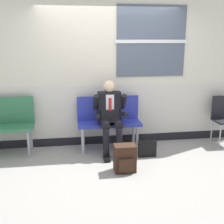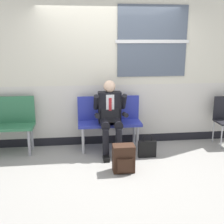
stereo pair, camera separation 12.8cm
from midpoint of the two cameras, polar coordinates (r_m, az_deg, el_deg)
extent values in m
plane|color=gray|center=(4.91, 1.11, -8.75)|extent=(18.00, 18.00, 0.00)
cube|color=beige|center=(5.15, 0.21, 16.37)|extent=(5.36, 0.12, 1.94)
cube|color=beige|center=(5.31, 0.19, 0.40)|extent=(5.36, 0.12, 0.98)
cube|color=black|center=(5.48, 0.19, -5.37)|extent=(5.36, 0.14, 0.15)
cube|color=#4C5666|center=(5.23, 8.96, 14.03)|extent=(1.27, 0.02, 1.25)
cube|color=silver|center=(5.22, 8.99, 14.03)|extent=(1.35, 0.03, 0.06)
cube|color=#28339E|center=(5.01, 0.24, -2.33)|extent=(1.13, 0.42, 0.05)
cube|color=#28339E|center=(5.12, -0.01, 0.86)|extent=(1.13, 0.04, 0.44)
cylinder|color=#B7B7BC|center=(4.92, -5.17, -5.89)|extent=(0.05, 0.05, 0.46)
cylinder|color=#B7B7BC|center=(5.20, -5.27, -4.73)|extent=(0.05, 0.05, 0.46)
cylinder|color=#B7B7BC|center=(5.03, 5.93, -5.42)|extent=(0.05, 0.05, 0.46)
cylinder|color=#B7B7BC|center=(5.31, 5.22, -4.32)|extent=(0.05, 0.05, 0.46)
cube|color=#2D6B47|center=(5.14, -20.97, -2.90)|extent=(1.10, 0.42, 0.05)
cube|color=#2D6B47|center=(5.24, -20.77, 0.41)|extent=(1.10, 0.04, 0.47)
cylinder|color=gray|center=(4.98, -15.84, -6.13)|extent=(0.05, 0.05, 0.46)
cylinder|color=gray|center=(5.26, -15.36, -4.98)|extent=(0.05, 0.05, 0.46)
cylinder|color=black|center=(4.78, -0.76, -2.31)|extent=(0.15, 0.40, 0.15)
cylinder|color=black|center=(4.70, -0.50, -6.50)|extent=(0.11, 0.11, 0.51)
cube|color=black|center=(4.73, -0.42, -9.26)|extent=(0.10, 0.26, 0.07)
cylinder|color=black|center=(4.81, 1.85, -2.22)|extent=(0.15, 0.40, 0.15)
cylinder|color=black|center=(4.73, 2.16, -6.38)|extent=(0.11, 0.11, 0.51)
cube|color=black|center=(4.76, 2.25, -9.13)|extent=(0.10, 0.26, 0.07)
cube|color=black|center=(4.93, 0.24, 1.00)|extent=(0.40, 0.18, 0.55)
cube|color=silver|center=(4.83, 0.38, 1.31)|extent=(0.14, 0.01, 0.39)
cube|color=#B22328|center=(4.83, 0.39, 0.95)|extent=(0.05, 0.01, 0.33)
sphere|color=beige|center=(4.86, 0.25, 5.24)|extent=(0.21, 0.21, 0.21)
cylinder|color=black|center=(4.82, -2.49, 2.00)|extent=(0.09, 0.25, 0.30)
cylinder|color=black|center=(4.70, -2.31, -0.75)|extent=(0.08, 0.27, 0.12)
cylinder|color=black|center=(4.87, 3.15, 2.14)|extent=(0.09, 0.25, 0.30)
cylinder|color=black|center=(4.76, 3.46, -0.56)|extent=(0.08, 0.27, 0.12)
cube|color=black|center=(4.75, 0.59, -1.73)|extent=(0.31, 0.22, 0.02)
cube|color=black|center=(4.84, 0.40, -0.05)|extent=(0.31, 0.08, 0.21)
cube|color=#331E14|center=(4.28, 3.23, -9.39)|extent=(0.33, 0.21, 0.42)
cube|color=#331E14|center=(4.20, 3.52, -10.87)|extent=(0.23, 0.04, 0.21)
cube|color=black|center=(4.83, 7.94, -7.48)|extent=(0.30, 0.08, 0.29)
torus|color=black|center=(4.76, 8.02, -5.43)|extent=(0.17, 0.02, 0.17)
cube|color=black|center=(5.74, 22.35, 0.84)|extent=(0.38, 0.03, 0.44)
cylinder|color=#A5A5AA|center=(5.51, 22.05, -4.77)|extent=(0.02, 0.02, 0.44)
cylinder|color=#A5A5AA|center=(5.78, 20.56, -3.75)|extent=(0.02, 0.02, 0.44)
camera|label=1|loc=(0.06, -89.23, 0.20)|focal=44.83mm
camera|label=2|loc=(0.06, 90.77, -0.20)|focal=44.83mm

